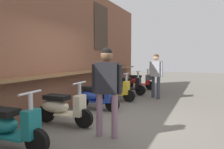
# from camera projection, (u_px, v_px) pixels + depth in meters

# --- Properties ---
(ground_plane) EXTENTS (35.05, 35.05, 0.00)m
(ground_plane) POSITION_uv_depth(u_px,v_px,m) (119.00, 121.00, 4.79)
(ground_plane) COLOR #605B54
(market_stall_facade) EXTENTS (12.52, 0.61, 3.82)m
(market_stall_facade) POSITION_uv_depth(u_px,v_px,m) (49.00, 42.00, 5.46)
(market_stall_facade) COLOR brown
(market_stall_facade) RESTS_ON ground_plane
(scooter_teal) EXTENTS (0.50, 1.40, 0.97)m
(scooter_teal) POSITION_uv_depth(u_px,v_px,m) (8.00, 125.00, 3.31)
(scooter_teal) COLOR #197075
(scooter_teal) RESTS_ON ground_plane
(scooter_cream) EXTENTS (0.46, 1.40, 0.97)m
(scooter_cream) POSITION_uv_depth(u_px,v_px,m) (61.00, 107.00, 4.54)
(scooter_cream) COLOR beige
(scooter_cream) RESTS_ON ground_plane
(scooter_blue) EXTENTS (0.46, 1.40, 0.97)m
(scooter_blue) POSITION_uv_depth(u_px,v_px,m) (94.00, 96.00, 5.87)
(scooter_blue) COLOR #233D9E
(scooter_blue) RESTS_ON ground_plane
(scooter_yellow) EXTENTS (0.46, 1.40, 0.97)m
(scooter_yellow) POSITION_uv_depth(u_px,v_px,m) (113.00, 89.00, 7.08)
(scooter_yellow) COLOR gold
(scooter_yellow) RESTS_ON ground_plane
(scooter_black) EXTENTS (0.46, 1.40, 0.97)m
(scooter_black) POSITION_uv_depth(u_px,v_px,m) (127.00, 85.00, 8.28)
(scooter_black) COLOR black
(scooter_black) RESTS_ON ground_plane
(scooter_red) EXTENTS (0.46, 1.40, 0.97)m
(scooter_red) POSITION_uv_depth(u_px,v_px,m) (138.00, 81.00, 9.63)
(scooter_red) COLOR red
(scooter_red) RESTS_ON ground_plane
(shopper_with_handbag) EXTENTS (0.40, 0.65, 1.61)m
(shopper_with_handbag) POSITION_uv_depth(u_px,v_px,m) (156.00, 72.00, 7.49)
(shopper_with_handbag) COLOR #383D4C
(shopper_with_handbag) RESTS_ON ground_plane
(shopper_browsing) EXTENTS (0.28, 0.56, 1.66)m
(shopper_browsing) POSITION_uv_depth(u_px,v_px,m) (107.00, 83.00, 3.77)
(shopper_browsing) COLOR gray
(shopper_browsing) RESTS_ON ground_plane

